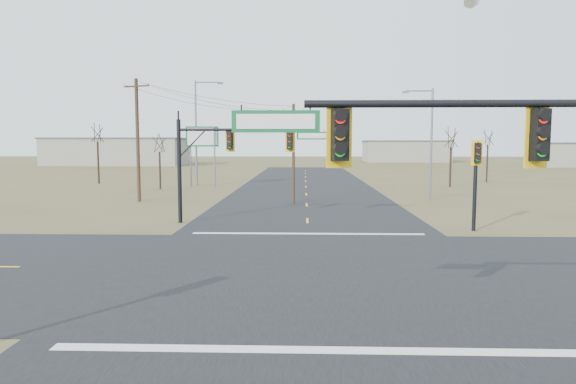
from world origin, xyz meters
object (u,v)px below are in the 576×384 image
at_px(utility_pole_near, 293,151).
at_px(bare_tree_a, 159,143).
at_px(streetlight_c, 198,127).
at_px(bare_tree_b, 97,133).
at_px(highway_sign, 202,144).
at_px(streetlight_a, 429,138).
at_px(pedestal_signal_ne, 476,166).
at_px(bare_tree_d, 488,137).
at_px(mast_arm_near, 535,156).
at_px(bare_tree_c, 451,137).
at_px(utility_pole_far, 138,138).
at_px(mast_arm_far, 235,148).

relative_size(utility_pole_near, bare_tree_a, 1.28).
bearing_deg(streetlight_c, bare_tree_b, 156.94).
bearing_deg(highway_sign, streetlight_a, -38.55).
height_order(pedestal_signal_ne, bare_tree_d, bare_tree_d).
distance_m(highway_sign, streetlight_c, 2.57).
relative_size(mast_arm_near, bare_tree_a, 1.72).
bearing_deg(utility_pole_near, bare_tree_c, 43.81).
bearing_deg(highway_sign, bare_tree_a, -147.27).
bearing_deg(streetlight_c, mast_arm_near, -82.91).
bearing_deg(utility_pole_near, utility_pole_far, 174.73).
distance_m(utility_pole_far, bare_tree_d, 41.10).
bearing_deg(pedestal_signal_ne, highway_sign, 140.38).
height_order(highway_sign, bare_tree_a, highway_sign).
bearing_deg(highway_sign, bare_tree_c, -6.73).
bearing_deg(pedestal_signal_ne, bare_tree_a, 148.76).
height_order(pedestal_signal_ne, streetlight_c, streetlight_c).
height_order(pedestal_signal_ne, streetlight_a, streetlight_a).
distance_m(utility_pole_near, streetlight_c, 20.11).
height_order(utility_pole_near, streetlight_c, streetlight_c).
distance_m(pedestal_signal_ne, utility_pole_near, 15.70).
distance_m(mast_arm_far, bare_tree_a, 24.14).
relative_size(mast_arm_far, pedestal_signal_ne, 1.80).
relative_size(highway_sign, bare_tree_c, 0.95).
bearing_deg(streetlight_c, bare_tree_c, -14.41).
relative_size(highway_sign, bare_tree_d, 0.97).
bearing_deg(mast_arm_near, bare_tree_a, 97.43).
height_order(streetlight_c, bare_tree_a, streetlight_c).
relative_size(mast_arm_far, highway_sign, 1.36).
height_order(utility_pole_far, highway_sign, utility_pole_far).
height_order(mast_arm_near, pedestal_signal_ne, mast_arm_near).
height_order(pedestal_signal_ne, utility_pole_far, utility_pole_far).
xyz_separation_m(streetlight_a, bare_tree_d, (11.69, 19.58, 0.26)).
height_order(bare_tree_a, bare_tree_b, bare_tree_b).
distance_m(pedestal_signal_ne, bare_tree_c, 28.78).
bearing_deg(pedestal_signal_ne, streetlight_a, 100.12).
bearing_deg(utility_pole_far, bare_tree_b, 120.46).
relative_size(mast_arm_near, bare_tree_d, 1.55).
xyz_separation_m(pedestal_signal_ne, streetlight_a, (1.05, 14.93, 1.61)).
bearing_deg(highway_sign, utility_pole_near, -64.57).
xyz_separation_m(mast_arm_far, bare_tree_b, (-19.78, 28.76, 1.48)).
bearing_deg(bare_tree_d, bare_tree_c, -133.42).
relative_size(mast_arm_near, utility_pole_near, 1.34).
relative_size(pedestal_signal_ne, utility_pole_near, 0.64).
relative_size(mast_arm_near, streetlight_a, 1.13).
height_order(highway_sign, bare_tree_d, bare_tree_d).
bearing_deg(bare_tree_c, pedestal_signal_ne, -103.18).
bearing_deg(mast_arm_far, mast_arm_near, -56.19).
xyz_separation_m(mast_arm_near, pedestal_signal_ne, (4.50, 16.98, -0.96)).
xyz_separation_m(streetlight_a, bare_tree_a, (-24.84, 9.19, -0.37)).
xyz_separation_m(highway_sign, bare_tree_d, (32.78, 7.16, 0.83)).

